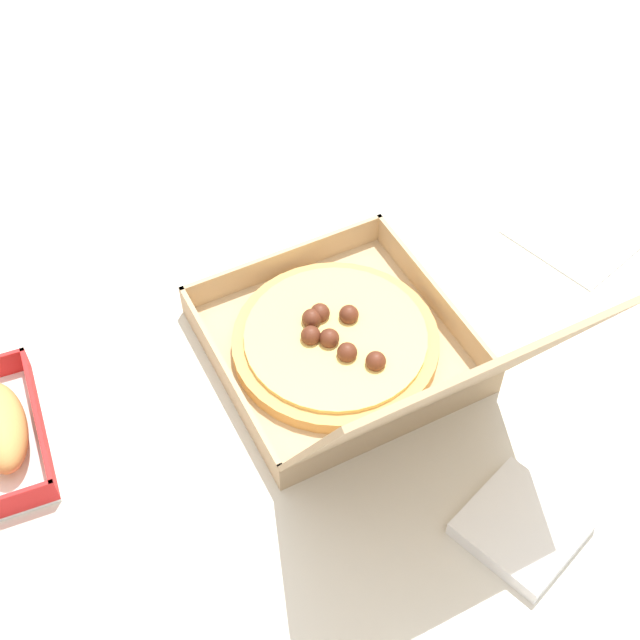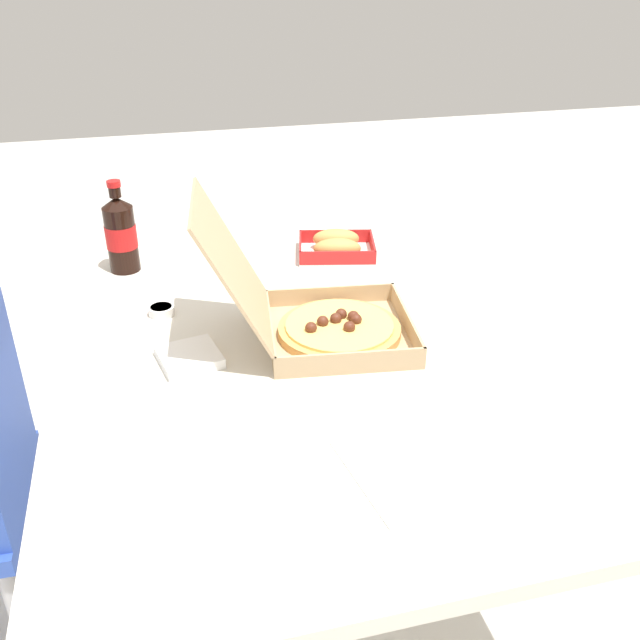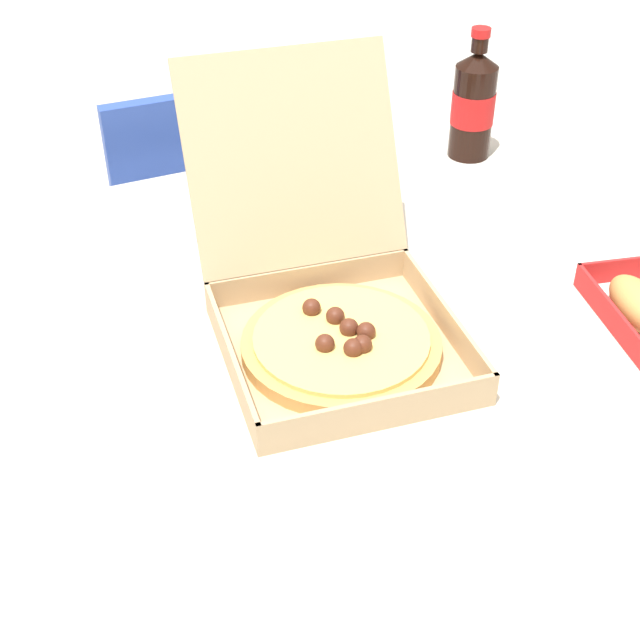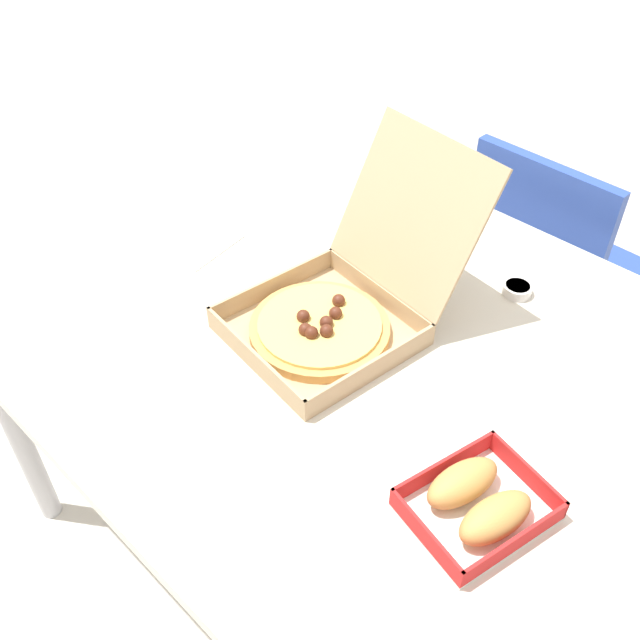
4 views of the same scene
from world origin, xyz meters
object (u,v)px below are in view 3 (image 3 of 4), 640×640
(chair, at_px, (197,232))
(dipping_sauce_cup, at_px, (353,196))
(pizza_box_open, at_px, (332,310))
(napkin_pile, at_px, (241,237))
(cola_bottle, at_px, (473,104))

(chair, distance_m, dipping_sauce_cup, 0.55)
(pizza_box_open, bearing_deg, napkin_pile, 95.49)
(chair, relative_size, napkin_pile, 7.55)
(chair, distance_m, cola_bottle, 0.66)
(chair, bearing_deg, cola_bottle, -43.39)
(napkin_pile, height_order, dipping_sauce_cup, same)
(chair, relative_size, cola_bottle, 3.71)
(chair, xyz_separation_m, napkin_pile, (-0.07, -0.49, 0.27))
(napkin_pile, bearing_deg, chair, 82.29)
(cola_bottle, height_order, dipping_sauce_cup, cola_bottle)
(pizza_box_open, xyz_separation_m, cola_bottle, (0.44, 0.38, 0.05))
(cola_bottle, bearing_deg, chair, 136.61)
(cola_bottle, bearing_deg, dipping_sauce_cup, -164.38)
(pizza_box_open, distance_m, napkin_pile, 0.27)
(chair, bearing_deg, dipping_sauce_cup, -72.76)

